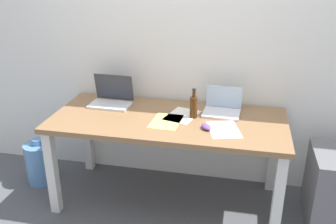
{
  "coord_description": "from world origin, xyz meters",
  "views": [
    {
      "loc": [
        0.54,
        -2.56,
        1.87
      ],
      "look_at": [
        0.0,
        0.0,
        0.79
      ],
      "focal_mm": 39.79,
      "sensor_mm": 36.0,
      "label": 1
    }
  ],
  "objects_px": {
    "beer_bottle": "(194,106)",
    "computer_mouse": "(206,127)",
    "desk": "(168,129)",
    "water_cooler_jug": "(40,162)",
    "laptop_left": "(112,98)",
    "laptop_right": "(222,108)"
  },
  "relations": [
    {
      "from": "laptop_right",
      "to": "computer_mouse",
      "type": "bearing_deg",
      "value": -104.88
    },
    {
      "from": "laptop_right",
      "to": "beer_bottle",
      "type": "xyz_separation_m",
      "value": [
        -0.21,
        -0.14,
        0.05
      ]
    },
    {
      "from": "desk",
      "to": "water_cooler_jug",
      "type": "relative_size",
      "value": 4.3
    },
    {
      "from": "laptop_right",
      "to": "water_cooler_jug",
      "type": "relative_size",
      "value": 0.71
    },
    {
      "from": "computer_mouse",
      "to": "water_cooler_jug",
      "type": "height_order",
      "value": "computer_mouse"
    },
    {
      "from": "computer_mouse",
      "to": "water_cooler_jug",
      "type": "bearing_deg",
      "value": 139.45
    },
    {
      "from": "laptop_right",
      "to": "beer_bottle",
      "type": "distance_m",
      "value": 0.25
    },
    {
      "from": "water_cooler_jug",
      "to": "laptop_left",
      "type": "bearing_deg",
      "value": 12.74
    },
    {
      "from": "desk",
      "to": "laptop_left",
      "type": "bearing_deg",
      "value": 160.49
    },
    {
      "from": "laptop_left",
      "to": "beer_bottle",
      "type": "relative_size",
      "value": 1.46
    },
    {
      "from": "desk",
      "to": "laptop_right",
      "type": "distance_m",
      "value": 0.46
    },
    {
      "from": "laptop_right",
      "to": "water_cooler_jug",
      "type": "distance_m",
      "value": 1.68
    },
    {
      "from": "laptop_left",
      "to": "beer_bottle",
      "type": "distance_m",
      "value": 0.72
    },
    {
      "from": "laptop_right",
      "to": "water_cooler_jug",
      "type": "bearing_deg",
      "value": -174.43
    },
    {
      "from": "laptop_left",
      "to": "laptop_right",
      "type": "bearing_deg",
      "value": 0.34
    },
    {
      "from": "desk",
      "to": "laptop_right",
      "type": "xyz_separation_m",
      "value": [
        0.4,
        0.19,
        0.13
      ]
    },
    {
      "from": "beer_bottle",
      "to": "computer_mouse",
      "type": "height_order",
      "value": "beer_bottle"
    },
    {
      "from": "laptop_left",
      "to": "water_cooler_jug",
      "type": "distance_m",
      "value": 0.9
    },
    {
      "from": "laptop_right",
      "to": "beer_bottle",
      "type": "bearing_deg",
      "value": -146.92
    },
    {
      "from": "laptop_right",
      "to": "water_cooler_jug",
      "type": "height_order",
      "value": "laptop_right"
    },
    {
      "from": "laptop_left",
      "to": "computer_mouse",
      "type": "distance_m",
      "value": 0.89
    },
    {
      "from": "computer_mouse",
      "to": "water_cooler_jug",
      "type": "xyz_separation_m",
      "value": [
        -1.48,
        0.17,
        -0.57
      ]
    }
  ]
}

